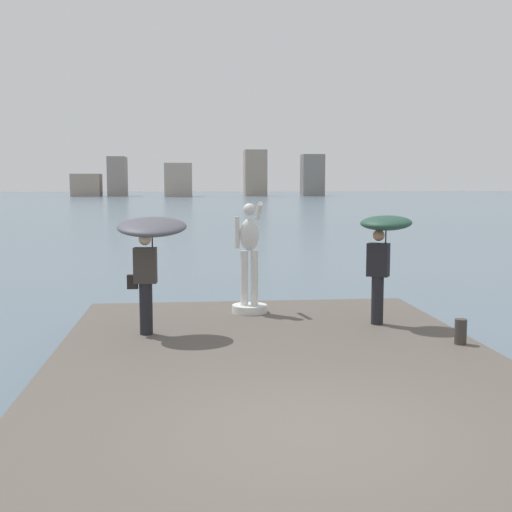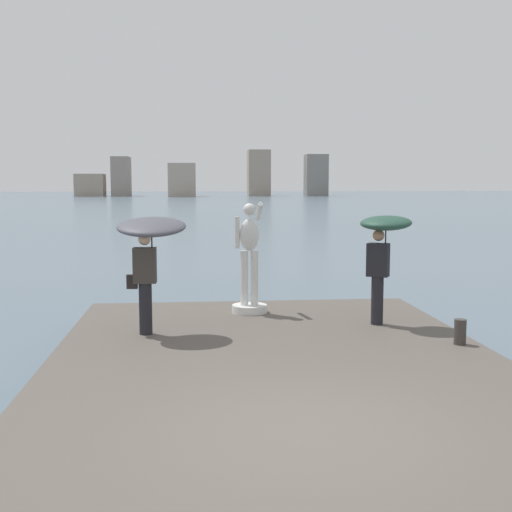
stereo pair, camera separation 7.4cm
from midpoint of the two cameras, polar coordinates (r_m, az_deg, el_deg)
The scene contains 7 objects.
ground_plane at distance 46.57m, azimuth -4.30°, elevation 2.68°, with size 400.00×400.00×0.00m, color slate.
pier at distance 9.26m, azimuth 2.22°, elevation -10.95°, with size 6.72×10.61×0.40m, color #564F47.
statue_white_figure at distance 12.94m, azimuth -0.75°, elevation -1.07°, with size 0.69×0.91×2.20m.
onlooker_left at distance 11.16m, azimuth -9.37°, elevation 1.26°, with size 1.22×1.24×2.04m.
onlooker_right at distance 12.00m, azimuth 10.82°, elevation 1.32°, with size 1.26×1.27×2.01m.
mooring_bollard at distance 11.00m, azimuth 17.16°, elevation -6.29°, with size 0.19×0.19×0.40m, color #38332D.
distant_skyline at distance 153.13m, azimuth -5.25°, elevation 6.81°, with size 58.15×14.36×10.75m.
Camera 1 is at (-1.29, -6.45, 2.95)m, focal length 46.06 mm.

